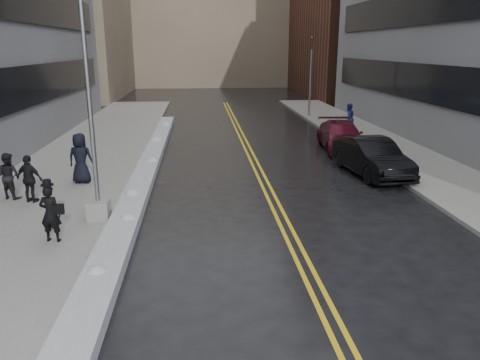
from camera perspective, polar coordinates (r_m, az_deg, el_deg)
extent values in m
plane|color=black|center=(13.28, -4.23, -7.92)|extent=(160.00, 160.00, 0.00)
cube|color=gray|center=(23.47, -18.80, 2.05)|extent=(5.50, 50.00, 0.15)
cube|color=gray|center=(24.90, 19.08, 2.79)|extent=(4.00, 50.00, 0.15)
cube|color=gold|center=(22.92, 1.28, 2.40)|extent=(0.12, 50.00, 0.01)
cube|color=gold|center=(22.95, 2.02, 2.42)|extent=(0.12, 50.00, 0.01)
cube|color=silver|center=(20.95, -11.29, 1.26)|extent=(0.90, 30.00, 0.34)
cube|color=gray|center=(58.35, -21.41, 18.47)|extent=(14.00, 22.00, 18.00)
cube|color=gray|center=(72.40, -3.50, 20.36)|extent=(36.00, 16.00, 22.00)
cube|color=gray|center=(15.32, -16.84, -3.48)|extent=(0.65, 0.65, 0.60)
cylinder|color=gray|center=(14.56, -18.05, 10.79)|extent=(0.14, 0.14, 7.00)
cylinder|color=maroon|center=(24.44, 17.01, 3.63)|extent=(0.24, 0.24, 0.60)
sphere|color=maroon|center=(24.38, 17.07, 4.32)|extent=(0.26, 0.26, 0.26)
cylinder|color=maroon|center=(24.43, 17.02, 3.74)|extent=(0.25, 0.10, 0.10)
cylinder|color=gray|center=(37.26, 8.56, 11.58)|extent=(0.14, 0.14, 5.00)
imported|color=#594C0C|center=(37.16, 8.76, 16.19)|extent=(0.16, 0.20, 1.00)
imported|color=black|center=(13.86, -22.11, -3.82)|extent=(0.64, 0.47, 1.62)
imported|color=black|center=(18.41, -26.35, 0.47)|extent=(0.99, 0.90, 1.66)
imported|color=black|center=(19.43, -18.86, 2.53)|extent=(1.05, 0.76, 1.99)
imported|color=black|center=(17.64, -24.28, 0.12)|extent=(1.06, 0.72, 1.67)
imported|color=navy|center=(30.30, 13.06, 7.36)|extent=(1.09, 0.98, 1.83)
imported|color=black|center=(20.88, 15.76, 2.71)|extent=(2.25, 5.04, 1.61)
imported|color=#460B1A|center=(25.87, 12.23, 5.27)|extent=(2.54, 5.27, 1.48)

